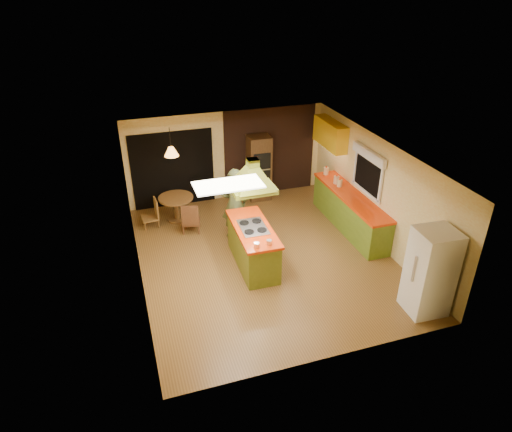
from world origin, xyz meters
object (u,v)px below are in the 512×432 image
object	(u,v)px
kitchen_island	(253,246)
wall_oven	(259,168)
man	(234,204)
dining_table	(176,204)
refrigerator	(430,272)
canister_large	(326,171)

from	to	relation	value
kitchen_island	wall_oven	distance (m)	3.39
man	dining_table	world-z (taller)	man
man	wall_oven	xyz separation A→B (m)	(1.22, 1.85, 0.03)
kitchen_island	dining_table	distance (m)	2.83
wall_oven	man	bearing A→B (deg)	-121.95
wall_oven	refrigerator	bearing A→B (deg)	-73.75
wall_oven	dining_table	bearing A→B (deg)	-164.24
dining_table	canister_large	xyz separation A→B (m)	(4.01, -0.38, 0.55)
wall_oven	canister_large	bearing A→B (deg)	-31.35
canister_large	dining_table	bearing A→B (deg)	174.57
kitchen_island	canister_large	world-z (taller)	canister_large
kitchen_island	wall_oven	xyz separation A→B (m)	(1.17, 3.15, 0.44)
man	refrigerator	xyz separation A→B (m)	(2.71, -3.75, -0.02)
refrigerator	wall_oven	distance (m)	5.80
canister_large	man	bearing A→B (deg)	-163.08
man	wall_oven	bearing A→B (deg)	-123.72
refrigerator	canister_large	xyz separation A→B (m)	(0.08, 4.60, 0.15)
refrigerator	dining_table	world-z (taller)	refrigerator
wall_oven	canister_large	size ratio (longest dim) A/B	9.26
man	refrigerator	size ratio (longest dim) A/B	1.02
kitchen_island	canister_large	xyz separation A→B (m)	(2.74, 2.14, 0.54)
man	kitchen_island	bearing A→B (deg)	91.81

